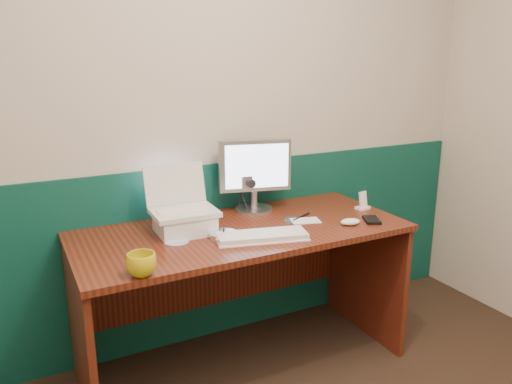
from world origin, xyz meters
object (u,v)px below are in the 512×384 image
desk (242,299)px  camcorder (245,194)px  monitor (254,177)px  laptop (183,189)px  mug (142,264)px  keyboard (262,237)px

desk → camcorder: bearing=61.5°
monitor → laptop: bearing=-146.3°
desk → mug: 0.77m
monitor → keyboard: 0.47m
mug → laptop: bearing=51.4°
monitor → mug: monitor is taller
camcorder → desk: bearing=-113.7°
monitor → camcorder: size_ratio=2.05×
mug → monitor: bearing=35.7°
laptop → desk: bearing=-13.5°
desk → laptop: 0.65m
desk → camcorder: (0.14, 0.25, 0.47)m
laptop → keyboard: laptop is taller
desk → laptop: (-0.26, 0.07, 0.59)m
camcorder → monitor: bearing=-24.2°
desk → camcorder: 0.55m
desk → laptop: laptop is taller
desk → keyboard: bearing=-83.3°
monitor → camcorder: 0.11m
desk → monitor: (0.18, 0.23, 0.57)m
monitor → mug: (-0.75, -0.54, -0.15)m
desk → camcorder: size_ratio=8.61×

